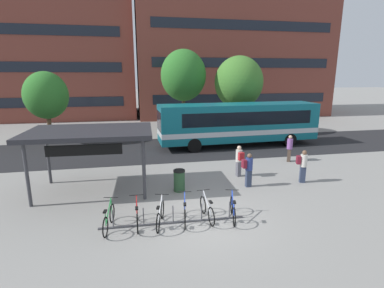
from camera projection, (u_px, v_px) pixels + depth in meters
The scene contains 21 objects.
ground at pixel (206, 219), 11.06m from camera, with size 200.00×200.00×0.00m, color gray.
bus_lane_asphalt at pixel (171, 149), 21.44m from camera, with size 80.00×7.20×0.01m, color #232326.
city_bus at pixel (238, 123), 21.97m from camera, with size 12.11×3.04×3.20m.
bike_rack at pixel (173, 221), 10.68m from camera, with size 5.33×0.20×0.70m.
parked_bicycle_green_0 at pixel (109, 219), 10.23m from camera, with size 0.52×1.71×0.99m.
parked_bicycle_red_1 at pixel (137, 216), 10.45m from camera, with size 0.52×1.72×0.99m.
parked_bicycle_white_2 at pixel (160, 215), 10.50m from camera, with size 0.60×1.69×0.99m.
parked_bicycle_blue_3 at pixel (185, 212), 10.76m from camera, with size 0.52×1.71×0.99m.
parked_bicycle_silver_4 at pixel (207, 210), 10.94m from camera, with size 0.52×1.72×0.99m.
parked_bicycle_blue_5 at pixel (233, 210), 10.93m from camera, with size 0.59×1.69×0.99m.
transit_shelter at pixel (90, 134), 13.09m from camera, with size 5.58×3.68×2.91m.
commuter_red_pack_0 at pixel (239, 159), 15.44m from camera, with size 0.38×0.55×1.68m.
commuter_maroon_pack_1 at pixel (303, 164), 14.56m from camera, with size 0.58×0.44×1.68m.
commuter_navy_pack_2 at pixel (290, 146), 18.14m from camera, with size 0.54×0.60×1.68m.
commuter_maroon_pack_3 at pixel (248, 168), 13.99m from camera, with size 0.54×0.36×1.67m.
trash_bin at pixel (179, 180), 13.58m from camera, with size 0.55×0.55×1.03m.
street_tree_0 at pixel (239, 82), 25.90m from camera, with size 4.29×4.29×6.95m.
street_tree_1 at pixel (46, 95), 22.30m from camera, with size 3.27×3.27×5.58m.
street_tree_2 at pixel (183, 76), 25.91m from camera, with size 4.02×4.02×7.51m.
building_left_wing at pixel (37, 40), 36.73m from camera, with size 23.79×13.42×19.10m.
building_right_wing at pixel (227, 52), 40.17m from camera, with size 24.63×13.17×16.65m.
Camera 1 is at (-2.47, -9.80, 5.33)m, focal length 27.27 mm.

